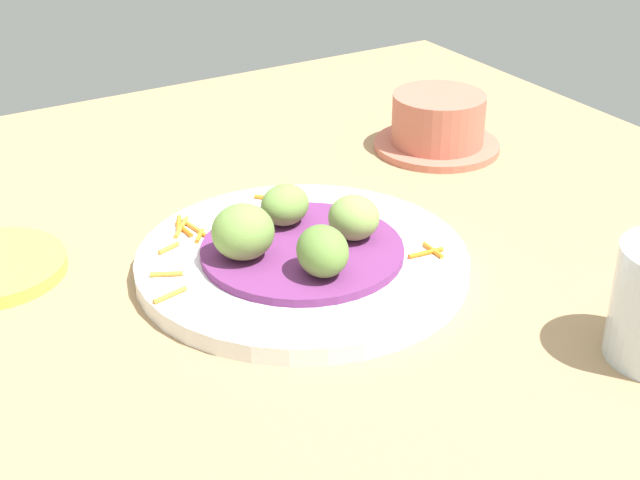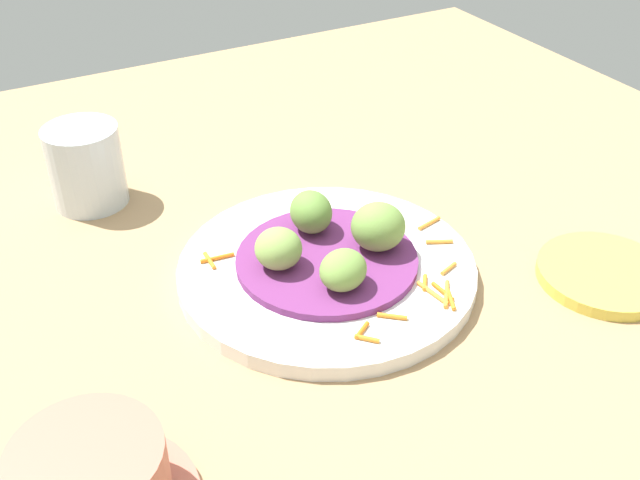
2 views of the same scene
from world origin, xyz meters
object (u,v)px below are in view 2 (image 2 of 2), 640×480
Objects in this scene: main_plate at (327,270)px; guac_scoop_center at (374,228)px; guac_scoop_right at (312,213)px; side_plate_small at (605,274)px; water_glass at (86,166)px; guac_scoop_back at (278,249)px; guac_scoop_left at (343,270)px.

main_plate is 5.96cm from guac_scoop_center.
guac_scoop_right is (5.39, 3.62, -0.27)cm from guac_scoop_center.
water_glass reaches higher than side_plate_small.
guac_scoop_right is at bearing -56.09° from guac_scoop_back.
guac_scoop_back is (5.39, 3.62, 0.16)cm from guac_scoop_left.
guac_scoop_right is at bearing -11.09° from guac_scoop_left.
main_plate is at bearing 168.91° from guac_scoop_right.
water_glass is at bearing 33.43° from main_plate.
guac_scoop_right is 6.49cm from guac_scoop_back.
guac_scoop_center is at bearing -101.09° from guac_scoop_back.
water_glass is (23.20, 11.39, 0.21)cm from guac_scoop_back.
guac_scoop_left is 0.36× the size of side_plate_small.
guac_scoop_center is at bearing -101.09° from main_plate.
guac_scoop_back is at bearing 78.91° from main_plate.
guac_scoop_right is (4.50, -0.88, 3.53)cm from main_plate.
water_glass is (36.96, 38.61, 3.80)cm from side_plate_small.
guac_scoop_back is 25.85cm from water_glass.
water_glass is at bearing 46.25° from side_plate_small.
guac_scoop_center is (-0.88, -4.50, 3.80)cm from main_plate.
guac_scoop_center reaches higher than side_plate_small.
guac_scoop_left is (-4.50, 0.88, 3.24)cm from main_plate.
guac_scoop_right is 25.79cm from water_glass.
main_plate is 5.79cm from guac_scoop_right.
main_plate is at bearing 60.45° from side_plate_small.
guac_scoop_back is (-3.62, 5.39, -0.12)cm from guac_scoop_right.
guac_scoop_right is at bearing -139.40° from water_glass.
guac_scoop_left is at bearing 168.91° from guac_scoop_right.
main_plate is 3.18× the size of water_glass.
guac_scoop_back is at bearing 78.91° from guac_scoop_center.
side_plate_small is (-8.37, -23.60, -3.43)cm from guac_scoop_left.
guac_scoop_center is 6.50cm from guac_scoop_right.
water_glass is at bearing 27.71° from guac_scoop_left.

